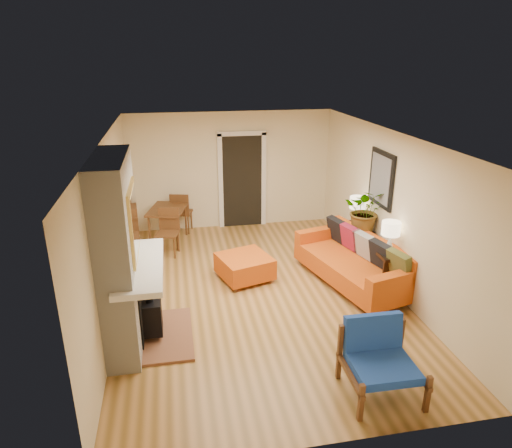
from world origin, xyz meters
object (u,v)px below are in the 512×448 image
(sofa, at_px, (357,261))
(lamp_near, at_px, (391,234))
(lamp_far, at_px, (357,207))
(dining_table, at_px, (171,215))
(console_table, at_px, (370,245))
(houseplant, at_px, (366,210))
(ottoman, at_px, (245,266))
(blue_chair, at_px, (379,354))

(sofa, height_order, lamp_near, lamp_near)
(lamp_near, xyz_separation_m, lamp_far, (0.00, 1.35, 0.00))
(dining_table, height_order, console_table, dining_table)
(dining_table, distance_m, lamp_far, 3.79)
(sofa, bearing_deg, dining_table, 142.02)
(lamp_far, bearing_deg, houseplant, -91.45)
(console_table, bearing_deg, ottoman, 173.13)
(dining_table, relative_size, console_table, 0.94)
(console_table, xyz_separation_m, lamp_near, (0.00, -0.68, 0.49))
(sofa, bearing_deg, blue_chair, -107.08)
(sofa, xyz_separation_m, console_table, (0.33, 0.23, 0.18))
(lamp_far, bearing_deg, sofa, -110.27)
(dining_table, relative_size, houseplant, 2.12)
(dining_table, distance_m, lamp_near, 4.51)
(blue_chair, bearing_deg, lamp_near, 62.13)
(dining_table, distance_m, console_table, 4.08)
(console_table, distance_m, houseplant, 0.63)
(console_table, bearing_deg, lamp_far, 90.00)
(sofa, relative_size, console_table, 1.33)
(lamp_near, relative_size, houseplant, 0.65)
(console_table, xyz_separation_m, houseplant, (-0.01, 0.28, 0.56))
(dining_table, relative_size, lamp_far, 3.23)
(ottoman, xyz_separation_m, houseplant, (2.20, 0.01, 0.89))
(dining_table, bearing_deg, blue_chair, -65.23)
(sofa, distance_m, lamp_near, 0.87)
(ottoman, relative_size, lamp_far, 1.94)
(ottoman, distance_m, lamp_near, 2.54)
(sofa, relative_size, lamp_near, 4.55)
(sofa, distance_m, lamp_far, 1.17)
(dining_table, xyz_separation_m, console_table, (3.44, -2.20, -0.02))
(blue_chair, bearing_deg, ottoman, 109.39)
(lamp_far, bearing_deg, blue_chair, -107.92)
(sofa, xyz_separation_m, ottoman, (-1.88, 0.49, -0.15))
(ottoman, distance_m, lamp_far, 2.39)
(lamp_near, bearing_deg, sofa, 126.41)
(dining_table, xyz_separation_m, lamp_near, (3.44, -2.88, 0.46))
(lamp_far, xyz_separation_m, houseplant, (-0.01, -0.40, 0.07))
(blue_chair, bearing_deg, houseplant, 70.13)
(blue_chair, relative_size, lamp_far, 1.60)
(sofa, bearing_deg, ottoman, 165.29)
(sofa, xyz_separation_m, dining_table, (-3.10, 2.42, 0.21))
(blue_chair, height_order, lamp_far, lamp_far)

